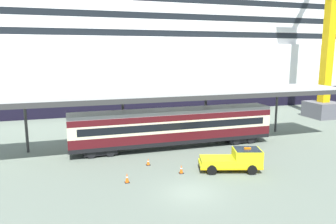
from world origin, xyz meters
The scene contains 9 objects.
ground_plane centered at (0.00, 0.00, 0.00)m, with size 400.00×400.00×0.00m, color slate.
cruise_ship centered at (-5.31, 44.86, 11.77)m, with size 152.45×27.48×35.78m.
platform_canopy centered at (2.39, 11.45, 5.75)m, with size 38.88×5.45×6.00m.
train_carriage centered at (2.39, 11.04, 2.30)m, with size 21.43×2.81×4.11m.
service_truck centered at (5.30, 3.01, 0.99)m, with size 5.56×3.44×2.02m.
traffic_cone_near centered at (0.62, 3.73, 0.37)m, with size 0.36×0.36×0.76m.
traffic_cone_mid centered at (-1.52, 6.52, 0.31)m, with size 0.36×0.36×0.63m.
traffic_cone_far centered at (-4.05, 3.14, 0.39)m, with size 0.36×0.36×0.79m.
dockside_crane centered at (30.08, 19.70, 16.84)m, with size 12.39×4.40×54.71m.
Camera 1 is at (-8.11, -20.43, 9.91)m, focal length 34.68 mm.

